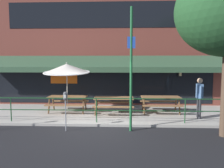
% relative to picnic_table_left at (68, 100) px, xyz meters
% --- Properties ---
extents(ground_plane, '(120.00, 120.00, 0.00)m').
position_rel_picnic_table_left_xyz_m(ground_plane, '(1.57, -2.03, -0.71)').
color(ground_plane, black).
extents(patio_deck, '(15.00, 4.00, 0.10)m').
position_rel_picnic_table_left_xyz_m(patio_deck, '(1.57, -0.03, -0.66)').
color(patio_deck, '#ADA89E').
rests_on(patio_deck, ground).
extents(restaurant_building, '(15.00, 1.60, 7.23)m').
position_rel_picnic_table_left_xyz_m(restaurant_building, '(1.57, 2.20, 2.88)').
color(restaurant_building, brown).
rests_on(restaurant_building, ground).
extents(patio_railing, '(13.84, 0.04, 0.97)m').
position_rel_picnic_table_left_xyz_m(patio_railing, '(1.57, -1.73, 0.09)').
color(patio_railing, '#194723').
rests_on(patio_railing, patio_deck).
extents(picnic_table_left, '(1.80, 1.42, 0.76)m').
position_rel_picnic_table_left_xyz_m(picnic_table_left, '(0.00, 0.00, 0.00)').
color(picnic_table_left, brown).
rests_on(picnic_table_left, patio_deck).
extents(picnic_table_centre, '(1.80, 1.42, 0.76)m').
position_rel_picnic_table_left_xyz_m(picnic_table_centre, '(2.20, -0.27, 0.00)').
color(picnic_table_centre, brown).
rests_on(picnic_table_centre, patio_deck).
extents(picnic_table_right, '(1.80, 1.42, 0.76)m').
position_rel_picnic_table_left_xyz_m(picnic_table_right, '(4.40, 0.07, 0.00)').
color(picnic_table_right, brown).
rests_on(picnic_table_right, patio_deck).
extents(patio_umbrella_left, '(2.14, 2.14, 2.39)m').
position_rel_picnic_table_left_xyz_m(patio_umbrella_left, '(-0.00, -0.07, 1.47)').
color(patio_umbrella_left, '#B7B2A8').
rests_on(patio_umbrella_left, patio_deck).
extents(pedestrian_walking, '(0.30, 0.61, 1.71)m').
position_rel_picnic_table_left_xyz_m(pedestrian_walking, '(5.84, -0.92, 0.35)').
color(pedestrian_walking, '#333338').
rests_on(pedestrian_walking, patio_deck).
extents(parking_meter_far, '(0.15, 0.16, 1.42)m').
position_rel_picnic_table_left_xyz_m(parking_meter_far, '(0.56, -2.59, 0.44)').
color(parking_meter_far, gray).
rests_on(parking_meter_far, ground).
extents(street_sign_pole, '(0.28, 0.09, 4.36)m').
position_rel_picnic_table_left_xyz_m(street_sign_pole, '(2.89, -2.48, 1.53)').
color(street_sign_pole, '#1E6033').
rests_on(street_sign_pole, ground).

